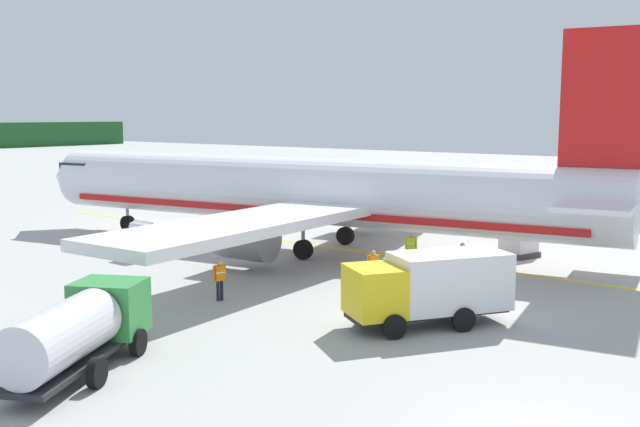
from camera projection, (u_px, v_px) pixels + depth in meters
airliner_foreground at (311, 193)px, 41.67m from camera, size 34.52×41.62×11.90m
service_truck_catering at (79, 328)px, 21.97m from camera, size 6.48×4.66×2.40m
service_truck_pushback at (430, 286)px, 26.88m from camera, size 6.33×5.24×2.73m
cargo_container_near at (149, 239)px, 40.17m from camera, size 1.73×1.73×2.06m
cargo_container_mid at (518, 241)px, 40.15m from camera, size 2.25×2.25×1.89m
crew_marshaller at (411, 247)px, 37.37m from camera, size 0.39×0.59×1.78m
crew_loader_left at (462, 257)px, 34.85m from camera, size 0.62×0.30×1.73m
crew_loader_right at (220, 277)px, 30.54m from camera, size 0.61×0.33×1.78m
crew_supervisor at (373, 265)px, 33.15m from camera, size 0.54×0.44×1.69m
apron_guide_line at (389, 255)px, 40.58m from camera, size 0.30×60.00×0.01m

